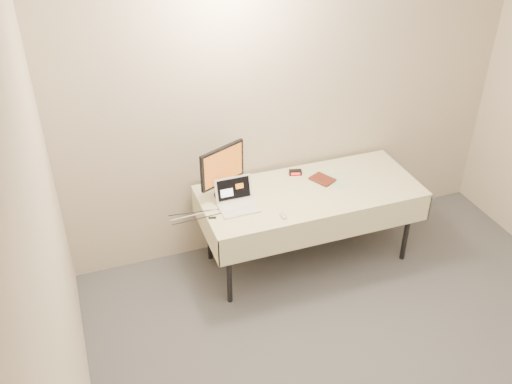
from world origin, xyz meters
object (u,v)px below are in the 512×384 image
object	(u,v)px
laptop	(237,200)
book	(318,174)
table	(310,196)
monitor	(222,168)

from	to	relation	value
laptop	book	size ratio (longest dim) A/B	1.57
table	monitor	size ratio (longest dim) A/B	4.14
table	monitor	distance (m)	0.80
table	laptop	world-z (taller)	laptop
monitor	book	size ratio (longest dim) A/B	2.28
table	monitor	bearing A→B (deg)	166.57
table	book	xyz separation A→B (m)	(0.09, 0.07, 0.16)
monitor	book	xyz separation A→B (m)	(0.81, -0.10, -0.16)
table	book	size ratio (longest dim) A/B	9.44
book	laptop	bearing A→B (deg)	159.19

